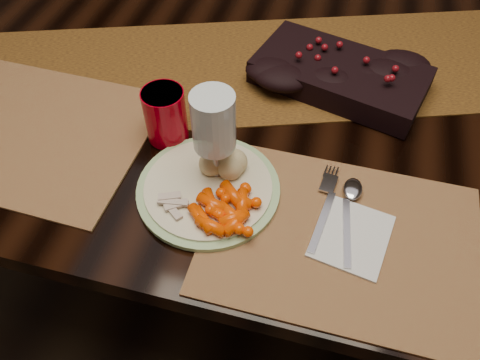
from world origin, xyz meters
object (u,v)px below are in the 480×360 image
(placemat_main, at_px, (341,238))
(baby_carrots, at_px, (220,210))
(napkin, at_px, (352,236))
(wine_glass, at_px, (215,143))
(centerpiece, at_px, (340,72))
(turkey_shreds, at_px, (169,202))
(dinner_plate, at_px, (208,188))
(mashed_potatoes, at_px, (228,155))
(dining_table, at_px, (264,196))
(red_cup, at_px, (165,115))

(placemat_main, height_order, baby_carrots, baby_carrots)
(napkin, relative_size, wine_glass, 0.67)
(centerpiece, xyz_separation_m, napkin, (0.07, -0.37, -0.03))
(turkey_shreds, bearing_deg, placemat_main, 3.88)
(baby_carrots, relative_size, turkey_shreds, 1.51)
(dinner_plate, bearing_deg, turkey_shreds, -130.76)
(dinner_plate, distance_m, wine_glass, 0.09)
(centerpiece, relative_size, napkin, 2.65)
(mashed_potatoes, height_order, napkin, mashed_potatoes)
(centerpiece, distance_m, dinner_plate, 0.38)
(baby_carrots, distance_m, turkey_shreds, 0.08)
(dining_table, bearing_deg, mashed_potatoes, -95.69)
(red_cup, bearing_deg, wine_glass, -33.91)
(baby_carrots, distance_m, mashed_potatoes, 0.11)
(napkin, bearing_deg, centerpiece, 110.45)
(centerpiece, height_order, wine_glass, wine_glass)
(dining_table, relative_size, turkey_shreds, 26.48)
(wine_glass, bearing_deg, placemat_main, -15.92)
(placemat_main, xyz_separation_m, mashed_potatoes, (-0.21, 0.09, 0.04))
(napkin, bearing_deg, red_cup, 168.94)
(mashed_potatoes, xyz_separation_m, wine_glass, (-0.01, -0.03, 0.05))
(baby_carrots, bearing_deg, placemat_main, 4.09)
(dinner_plate, distance_m, turkey_shreds, 0.07)
(dining_table, bearing_deg, baby_carrots, -91.41)
(dinner_plate, bearing_deg, centerpiece, 62.14)
(dinner_plate, relative_size, mashed_potatoes, 2.87)
(dining_table, distance_m, placemat_main, 0.54)
(dinner_plate, height_order, mashed_potatoes, mashed_potatoes)
(dinner_plate, distance_m, napkin, 0.25)
(dinner_plate, bearing_deg, placemat_main, -9.02)
(napkin, distance_m, wine_glass, 0.26)
(dining_table, height_order, dinner_plate, dinner_plate)
(mashed_potatoes, bearing_deg, red_cup, 157.84)
(placemat_main, height_order, mashed_potatoes, mashed_potatoes)
(centerpiece, bearing_deg, wine_glass, -118.89)
(baby_carrots, distance_m, red_cup, 0.22)
(napkin, height_order, wine_glass, wine_glass)
(dining_table, relative_size, napkin, 14.07)
(centerpiece, bearing_deg, red_cup, -141.41)
(centerpiece, relative_size, baby_carrots, 3.30)
(mashed_potatoes, relative_size, napkin, 0.66)
(placemat_main, height_order, wine_glass, wine_glass)
(centerpiece, xyz_separation_m, baby_carrots, (-0.14, -0.39, -0.01))
(turkey_shreds, bearing_deg, dining_table, 75.50)
(dinner_plate, height_order, turkey_shreds, turkey_shreds)
(dinner_plate, bearing_deg, baby_carrots, -54.82)
(dining_table, xyz_separation_m, baby_carrots, (-0.01, -0.35, 0.40))
(baby_carrots, relative_size, wine_glass, 0.54)
(dinner_plate, bearing_deg, wine_glass, 75.33)
(dinner_plate, height_order, baby_carrots, baby_carrots)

